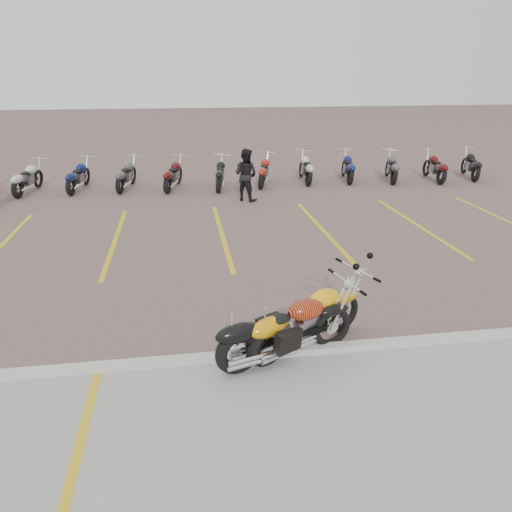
# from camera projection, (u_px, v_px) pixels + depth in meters

# --- Properties ---
(ground) EXTENTS (100.00, 100.00, 0.00)m
(ground) POSITION_uv_depth(u_px,v_px,m) (241.00, 300.00, 9.26)
(ground) COLOR brown
(ground) RESTS_ON ground
(concrete_apron) EXTENTS (60.00, 5.00, 0.01)m
(concrete_apron) POSITION_uv_depth(u_px,v_px,m) (296.00, 489.00, 5.10)
(concrete_apron) COLOR #9E9B93
(concrete_apron) RESTS_ON ground
(curb) EXTENTS (60.00, 0.18, 0.12)m
(curb) POSITION_uv_depth(u_px,v_px,m) (258.00, 355.00, 7.39)
(curb) COLOR #ADAAA3
(curb) RESTS_ON ground
(parking_stripes) EXTENTS (38.00, 5.50, 0.01)m
(parking_stripes) POSITION_uv_depth(u_px,v_px,m) (222.00, 234.00, 12.97)
(parking_stripes) COLOR gold
(parking_stripes) RESTS_ON ground
(yellow_cruiser) EXTENTS (2.02, 1.22, 0.92)m
(yellow_cruiser) POSITION_uv_depth(u_px,v_px,m) (303.00, 322.00, 7.50)
(yellow_cruiser) COLOR black
(yellow_cruiser) RESTS_ON ground
(flame_cruiser) EXTENTS (2.18, 0.81, 0.92)m
(flame_cruiser) POSITION_uv_depth(u_px,v_px,m) (283.00, 333.00, 7.20)
(flame_cruiser) COLOR black
(flame_cruiser) RESTS_ON ground
(person_b) EXTENTS (1.03, 1.01, 1.67)m
(person_b) POSITION_uv_depth(u_px,v_px,m) (246.00, 175.00, 16.09)
(person_b) COLOR black
(person_b) RESTS_ON ground
(bg_bike_row) EXTENTS (20.77, 2.08, 1.10)m
(bg_bike_row) POSITION_uv_depth(u_px,v_px,m) (218.00, 171.00, 18.12)
(bg_bike_row) COLOR black
(bg_bike_row) RESTS_ON ground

